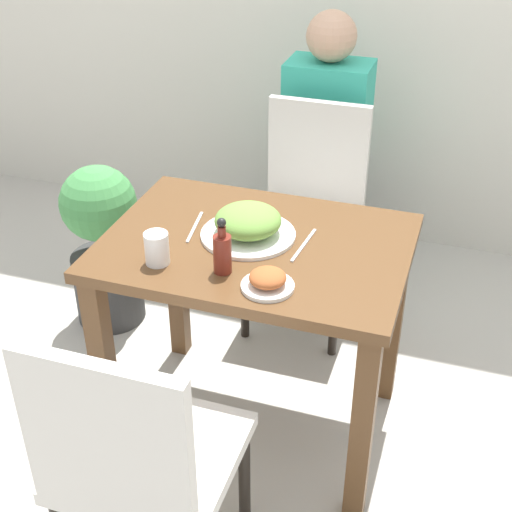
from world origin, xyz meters
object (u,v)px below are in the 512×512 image
object	(u,v)px
drink_cup	(157,248)
sauce_bottle	(222,252)
chair_far	(309,205)
person_figure	(325,153)
potted_plant_left	(103,244)
side_plate	(268,281)
chair_near	(136,459)
food_plate	(248,224)

from	to	relation	value
drink_cup	sauce_bottle	xyz separation A→B (m)	(0.19, 0.02, 0.02)
chair_far	person_figure	world-z (taller)	person_figure
chair_far	potted_plant_left	bearing A→B (deg)	-157.72
sauce_bottle	side_plate	bearing A→B (deg)	-15.63
chair_near	side_plate	world-z (taller)	chair_near
side_plate	potted_plant_left	distance (m)	1.14
potted_plant_left	person_figure	xyz separation A→B (m)	(0.74, 0.64, 0.23)
chair_near	side_plate	size ratio (longest dim) A/B	6.14
chair_near	side_plate	distance (m)	0.56
chair_near	chair_far	world-z (taller)	same
potted_plant_left	person_figure	bearing A→B (deg)	40.77
chair_near	sauce_bottle	bearing A→B (deg)	-94.15
chair_near	food_plate	bearing A→B (deg)	-93.31
food_plate	potted_plant_left	distance (m)	0.92
chair_far	drink_cup	xyz separation A→B (m)	(-0.21, -0.90, 0.28)
drink_cup	chair_far	bearing A→B (deg)	76.57
drink_cup	side_plate	bearing A→B (deg)	-4.16
food_plate	side_plate	xyz separation A→B (m)	(0.14, -0.24, -0.02)
food_plate	drink_cup	bearing A→B (deg)	-131.52
drink_cup	potted_plant_left	xyz separation A→B (m)	(-0.54, 0.59, -0.42)
chair_near	food_plate	xyz separation A→B (m)	(0.04, 0.71, 0.27)
sauce_bottle	person_figure	bearing A→B (deg)	89.70
chair_far	side_plate	distance (m)	0.96
potted_plant_left	chair_near	bearing A→B (deg)	-57.18
food_plate	drink_cup	xyz separation A→B (m)	(-0.19, -0.22, 0.00)
drink_cup	potted_plant_left	bearing A→B (deg)	132.66
food_plate	sauce_bottle	world-z (taller)	sauce_bottle
chair_near	person_figure	bearing A→B (deg)	-91.44
potted_plant_left	person_figure	size ratio (longest dim) A/B	0.58
chair_near	side_plate	xyz separation A→B (m)	(0.18, 0.46, 0.25)
drink_cup	sauce_bottle	distance (m)	0.19
food_plate	sauce_bottle	distance (m)	0.20
food_plate	side_plate	size ratio (longest dim) A/B	1.98
sauce_bottle	food_plate	bearing A→B (deg)	88.79
chair_near	chair_far	distance (m)	1.39
food_plate	side_plate	distance (m)	0.28
chair_near	sauce_bottle	distance (m)	0.59
drink_cup	person_figure	distance (m)	1.25
side_plate	chair_far	bearing A→B (deg)	97.29
chair_near	side_plate	bearing A→B (deg)	-111.05
chair_far	potted_plant_left	xyz separation A→B (m)	(-0.76, -0.31, -0.14)
food_plate	side_plate	world-z (taller)	food_plate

